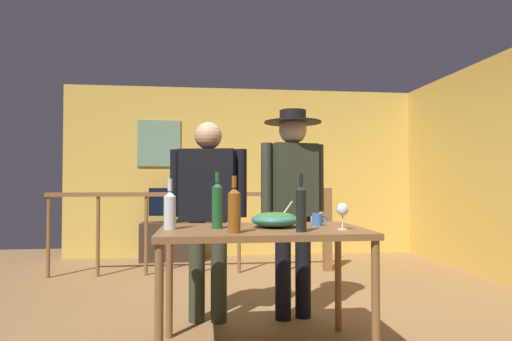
{
  "coord_description": "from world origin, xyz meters",
  "views": [
    {
      "loc": [
        -0.63,
        -3.45,
        1.12
      ],
      "look_at": [
        -0.25,
        -0.28,
        1.21
      ],
      "focal_mm": 30.32,
      "sensor_mm": 36.0,
      "label": 1
    }
  ],
  "objects": [
    {
      "name": "stair_railing",
      "position": [
        -0.26,
        1.89,
        0.66
      ],
      "size": [
        3.46,
        0.1,
        1.05
      ],
      "color": "brown",
      "rests_on": "ground_plane"
    },
    {
      "name": "mug_blue",
      "position": [
        0.16,
        -0.51,
        0.86
      ],
      "size": [
        0.11,
        0.07,
        0.08
      ],
      "color": "#3866B2",
      "rests_on": "serving_table"
    },
    {
      "name": "wine_bottle_dark",
      "position": [
        -0.04,
        -0.86,
        0.96
      ],
      "size": [
        0.07,
        0.07,
        0.36
      ],
      "color": "black",
      "rests_on": "serving_table"
    },
    {
      "name": "person_standing_right",
      "position": [
        0.1,
        0.07,
        1.03
      ],
      "size": [
        0.55,
        0.48,
        1.72
      ],
      "rotation": [
        0.0,
        0.0,
        3.36
      ],
      "color": "black",
      "rests_on": "ground_plane"
    },
    {
      "name": "wine_bottle_amber",
      "position": [
        -0.45,
        -0.88,
        0.96
      ],
      "size": [
        0.08,
        0.08,
        0.34
      ],
      "color": "brown",
      "rests_on": "serving_table"
    },
    {
      "name": "flat_screen_tv",
      "position": [
        -1.08,
        2.84,
        0.83
      ],
      "size": [
        0.67,
        0.12,
        0.49
      ],
      "color": "black",
      "rests_on": "tv_console"
    },
    {
      "name": "side_wall_right",
      "position": [
        2.7,
        0.97,
        1.28
      ],
      "size": [
        0.1,
        4.83,
        2.57
      ],
      "primitive_type": "cube",
      "color": "gold",
      "rests_on": "ground_plane"
    },
    {
      "name": "wine_bottle_green",
      "position": [
        -0.55,
        -0.62,
        0.97
      ],
      "size": [
        0.07,
        0.07,
        0.37
      ],
      "color": "#1E5628",
      "rests_on": "serving_table"
    },
    {
      "name": "tv_console",
      "position": [
        -1.08,
        2.87,
        0.27
      ],
      "size": [
        0.9,
        0.4,
        0.54
      ],
      "primitive_type": "cube",
      "color": "#38281E",
      "rests_on": "ground_plane"
    },
    {
      "name": "ground_plane",
      "position": [
        0.0,
        0.0,
        0.0
      ],
      "size": [
        8.38,
        8.38,
        0.0
      ],
      "primitive_type": "plane",
      "color": "olive"
    },
    {
      "name": "person_standing_left",
      "position": [
        -0.6,
        0.07,
        0.96
      ],
      "size": [
        0.62,
        0.31,
        1.61
      ],
      "rotation": [
        0.0,
        0.0,
        2.93
      ],
      "color": "#2D3323",
      "rests_on": "ground_plane"
    },
    {
      "name": "wine_glass",
      "position": [
        0.24,
        -0.78,
        0.94
      ],
      "size": [
        0.08,
        0.08,
        0.17
      ],
      "color": "silver",
      "rests_on": "serving_table"
    },
    {
      "name": "serving_table",
      "position": [
        -0.25,
        -0.62,
        0.73
      ],
      "size": [
        1.34,
        0.8,
        0.82
      ],
      "color": "brown",
      "rests_on": "ground_plane"
    },
    {
      "name": "salad_bowl",
      "position": [
        -0.16,
        -0.58,
        0.87
      ],
      "size": [
        0.32,
        0.32,
        0.18
      ],
      "color": "#337060",
      "rests_on": "serving_table"
    },
    {
      "name": "framed_picture",
      "position": [
        -1.31,
        3.16,
        1.7
      ],
      "size": [
        0.64,
        0.03,
        0.69
      ],
      "primitive_type": "cube",
      "color": "slate"
    },
    {
      "name": "back_wall",
      "position": [
        0.0,
        3.22,
        1.28
      ],
      "size": [
        5.39,
        0.1,
        2.57
      ],
      "primitive_type": "cube",
      "color": "gold",
      "rests_on": "ground_plane"
    },
    {
      "name": "wine_bottle_clear",
      "position": [
        -0.85,
        -0.62,
        0.95
      ],
      "size": [
        0.08,
        0.08,
        0.33
      ],
      "color": "silver",
      "rests_on": "serving_table"
    }
  ]
}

